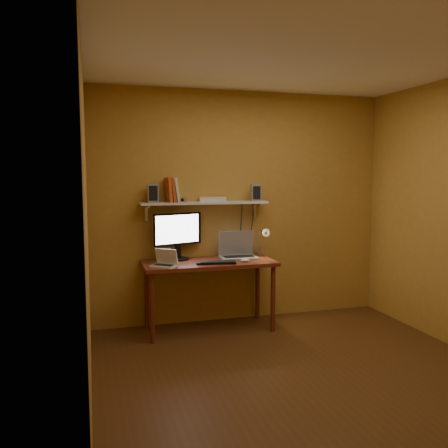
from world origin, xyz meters
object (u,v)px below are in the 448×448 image
object	(u,v)px
laptop	(238,251)
mouse	(245,260)
desk	(209,269)
keyboard	(216,263)
netbook	(165,262)
router	(213,199)
desk_lamp	(263,238)
speaker_right	(256,193)
wall_shelf	(204,203)
speaker_left	(154,193)
shelf_camera	(182,200)
monitor	(178,234)

from	to	relation	value
laptop	mouse	distance (m)	0.28
desk	keyboard	world-z (taller)	keyboard
netbook	router	bearing A→B (deg)	69.39
keyboard	desk_lamp	bearing A→B (deg)	33.08
keyboard	mouse	distance (m)	0.32
laptop	speaker_right	distance (m)	0.68
wall_shelf	desk_lamp	size ratio (longest dim) A/B	3.73
speaker_left	router	size ratio (longest dim) A/B	0.69
laptop	speaker_right	xyz separation A→B (m)	(0.23, 0.05, 0.64)
laptop	speaker_left	size ratio (longest dim) A/B	2.06
desk	netbook	distance (m)	0.54
router	mouse	bearing A→B (deg)	-52.40
laptop	shelf_camera	bearing A→B (deg)	-175.85
router	wall_shelf	bearing A→B (deg)	-176.99
netbook	mouse	bearing A→B (deg)	39.27
monitor	router	xyz separation A→B (m)	(0.40, 0.01, 0.36)
speaker_left	wall_shelf	bearing A→B (deg)	10.36
desk	monitor	bearing A→B (deg)	148.14
netbook	desk_lamp	world-z (taller)	desk_lamp
laptop	speaker_left	bearing A→B (deg)	179.52
netbook	desk_lamp	bearing A→B (deg)	52.03
desk_lamp	netbook	bearing A→B (deg)	-166.16
netbook	speaker_left	xyz separation A→B (m)	(-0.06, 0.35, 0.67)
router	monitor	bearing A→B (deg)	-178.07
wall_shelf	desk_lamp	distance (m)	0.77
speaker_left	shelf_camera	bearing A→B (deg)	-3.24
wall_shelf	monitor	size ratio (longest dim) A/B	2.57
speaker_left	router	bearing A→B (deg)	10.74
wall_shelf	router	distance (m)	0.10
shelf_camera	laptop	bearing A→B (deg)	0.99
desk	monitor	world-z (taller)	monitor
mouse	desk_lamp	world-z (taller)	desk_lamp
keyboard	speaker_left	distance (m)	0.99
shelf_camera	wall_shelf	bearing A→B (deg)	15.81
speaker_right	router	size ratio (longest dim) A/B	0.64
keyboard	shelf_camera	world-z (taller)	shelf_camera
wall_shelf	shelf_camera	bearing A→B (deg)	-164.19
laptop	netbook	bearing A→B (deg)	-158.14
wall_shelf	shelf_camera	distance (m)	0.27
desk	desk_lamp	xyz separation A→B (m)	(0.66, 0.13, 0.29)
desk_lamp	router	size ratio (longest dim) A/B	1.30
monitor	speaker_left	world-z (taller)	speaker_left
desk	speaker_right	world-z (taller)	speaker_right
desk	speaker_left	xyz separation A→B (m)	(-0.55, 0.19, 0.81)
desk	monitor	xyz separation A→B (m)	(-0.30, 0.19, 0.37)
keyboard	speaker_left	size ratio (longest dim) A/B	2.04
keyboard	router	bearing A→B (deg)	89.87
speaker_right	shelf_camera	distance (m)	0.85
keyboard	speaker_left	xyz separation A→B (m)	(-0.59, 0.34, 0.71)
wall_shelf	speaker_right	xyz separation A→B (m)	(0.59, -0.02, 0.11)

